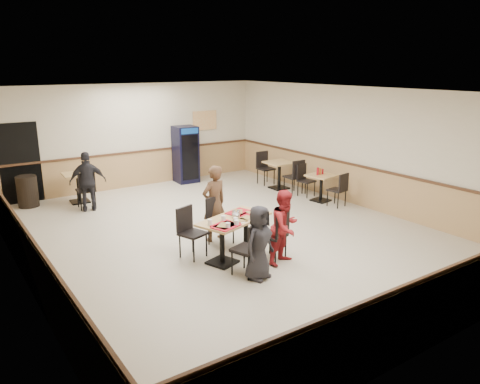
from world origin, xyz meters
TOP-DOWN VIEW (x-y plane):
  - ground at (0.00, 0.00)m, footprint 10.00×10.00m
  - room_shell at (1.78, 2.55)m, footprint 10.00×10.00m
  - main_table at (-0.54, -1.13)m, footprint 1.60×1.15m
  - main_chairs at (-0.58, -1.15)m, footprint 1.75×2.01m
  - diner_woman_left at (-0.70, -2.11)m, footprint 0.72×0.58m
  - diner_woman_right at (0.09, -1.85)m, footprint 0.78×0.68m
  - diner_man_opposite at (-0.37, -0.15)m, footprint 0.62×0.44m
  - lone_diner at (-1.89, 3.32)m, footprint 0.93×0.58m
  - tabletop_clutter at (-0.56, -1.23)m, footprint 1.33×1.00m
  - side_table_near at (3.44, 0.70)m, footprint 0.76×0.76m
  - side_table_near_chair_south at (3.44, 0.13)m, footprint 0.48×0.48m
  - side_table_near_chair_north at (3.44, 1.27)m, footprint 0.48×0.48m
  - side_table_far at (3.34, 2.34)m, footprint 0.76×0.76m
  - side_table_far_chair_south at (3.34, 1.70)m, footprint 0.48×0.48m
  - side_table_far_chair_north at (3.34, 2.97)m, footprint 0.48×0.48m
  - condiment_caddy at (3.41, 0.75)m, footprint 0.23×0.06m
  - back_table at (-1.89, 4.20)m, footprint 0.77×0.77m
  - back_table_chair_lone at (-1.89, 3.58)m, footprint 0.49×0.49m
  - pepsi_cooler at (1.49, 4.59)m, footprint 0.68×0.69m
  - trash_bin at (-3.08, 4.55)m, footprint 0.51×0.51m

SIDE VIEW (x-z plane):
  - ground at x=0.00m, z-range 0.00..0.00m
  - trash_bin at x=-3.08m, z-range 0.00..0.80m
  - side_table_near_chair_south at x=3.44m, z-range 0.00..0.90m
  - side_table_near_chair_north at x=3.44m, z-range 0.00..0.90m
  - side_table_near at x=3.44m, z-range 0.12..0.83m
  - main_chairs at x=-0.58m, z-range 0.00..0.98m
  - back_table_chair_lone at x=-1.89m, z-range 0.00..0.98m
  - side_table_far_chair_south at x=3.34m, z-range 0.00..1.00m
  - side_table_far_chair_north at x=3.34m, z-range 0.00..1.00m
  - main_table at x=-0.54m, z-range 0.13..0.90m
  - back_table at x=-1.89m, z-range 0.13..0.90m
  - side_table_far at x=3.34m, z-range 0.13..0.92m
  - room_shell at x=1.78m, z-range -4.42..5.58m
  - diner_woman_left at x=-0.70m, z-range 0.00..1.29m
  - diner_woman_right at x=0.09m, z-range 0.00..1.37m
  - lone_diner at x=-1.89m, z-range 0.00..1.48m
  - diner_man_opposite at x=-0.37m, z-range 0.00..1.57m
  - tabletop_clutter at x=-0.56m, z-range 0.74..0.86m
  - condiment_caddy at x=3.41m, z-range 0.70..0.90m
  - pepsi_cooler at x=1.49m, z-range 0.00..1.72m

